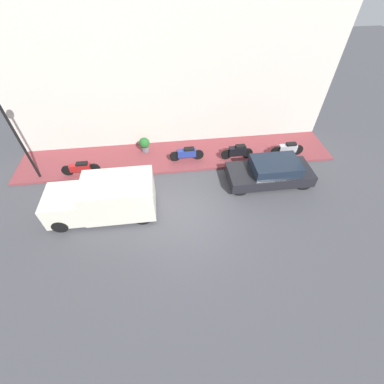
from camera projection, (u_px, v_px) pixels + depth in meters
The scene contains 11 objects.
ground_plane at pixel (186, 220), 11.79m from camera, with size 60.00×60.00×0.00m, color #47474C.
sidewalk at pixel (177, 156), 14.99m from camera, with size 2.80×17.79×0.13m.
building_facade at pixel (172, 82), 13.41m from camera, with size 0.30×17.79×7.47m.
parked_car at pixel (271, 172), 13.15m from camera, with size 1.82×4.28×1.29m.
delivery_van at pixel (103, 199), 11.42m from camera, with size 1.91×4.74×1.89m.
motorcycle_black at pixel (237, 152), 14.41m from camera, with size 0.30×1.81×0.87m.
motorcycle_red at pixel (81, 168), 13.51m from camera, with size 0.30×1.98×0.75m.
motorcycle_blue at pixel (187, 154), 14.32m from camera, with size 0.30×1.92×0.80m.
scooter_silver at pixel (288, 149), 14.60m from camera, with size 0.30×1.90×0.83m.
streetlamp at pixel (7, 119), 11.20m from camera, with size 0.38×0.38×4.96m.
potted_plant at pixel (145, 144), 14.90m from camera, with size 0.61×0.61×0.86m.
Camera 1 is at (-7.25, 0.60, 9.38)m, focal length 24.00 mm.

